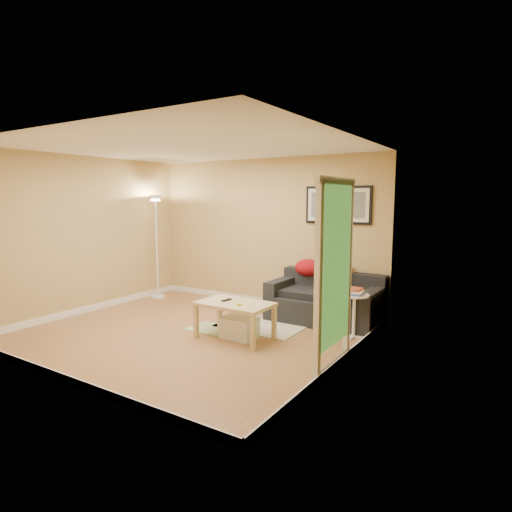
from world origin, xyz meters
name	(u,v)px	position (x,y,z in m)	size (l,w,h in m)	color
floor	(192,333)	(0.00, 0.00, 0.00)	(4.50, 4.50, 0.00)	#9F6844
ceiling	(188,146)	(0.00, 0.00, 2.60)	(4.50, 4.50, 0.00)	white
wall_back	(265,233)	(0.00, 2.00, 1.30)	(4.50, 4.50, 0.00)	tan
wall_front	(56,260)	(0.00, -2.00, 1.30)	(4.50, 4.50, 0.00)	tan
wall_left	(87,235)	(-2.25, 0.00, 1.30)	(4.00, 4.00, 0.00)	tan
wall_right	(344,253)	(2.25, 0.00, 1.30)	(4.00, 4.00, 0.00)	tan
baseboard_back	(264,301)	(0.00, 1.99, 0.05)	(4.50, 0.02, 0.10)	white
baseboard_front	(65,379)	(0.00, -1.99, 0.05)	(4.50, 0.02, 0.10)	white
baseboard_left	(92,308)	(-2.24, 0.00, 0.05)	(0.02, 4.00, 0.10)	white
baseboard_right	(340,361)	(2.24, 0.00, 0.05)	(0.02, 4.00, 0.10)	white
sofa	(325,298)	(1.38, 1.53, 0.38)	(1.70, 0.90, 0.75)	black
red_throw	(309,268)	(0.96, 1.83, 0.77)	(0.48, 0.36, 0.28)	#AE101A
plaid_throw	(339,270)	(1.48, 1.82, 0.78)	(0.42, 0.26, 0.10)	tan
framed_print_left	(321,205)	(1.08, 1.98, 1.80)	(0.50, 0.04, 0.60)	black
framed_print_right	(356,205)	(1.68, 1.98, 1.80)	(0.50, 0.04, 0.60)	black
area_rug	(261,326)	(0.67, 0.80, 0.01)	(1.25, 0.85, 0.01)	beige
green_runner	(212,329)	(0.16, 0.28, 0.01)	(0.70, 0.50, 0.01)	#668C4C
coffee_table	(235,320)	(0.66, 0.14, 0.25)	(1.01, 0.61, 0.50)	#D9B984
remote_control	(227,300)	(0.51, 0.16, 0.51)	(0.05, 0.16, 0.02)	black
tape_roll	(239,304)	(0.81, 0.04, 0.52)	(0.07, 0.07, 0.03)	yellow
storage_bin	(239,328)	(0.71, 0.17, 0.15)	(0.48, 0.35, 0.30)	white
side_table	(354,316)	(2.02, 1.05, 0.30)	(0.40, 0.40, 0.61)	white
book_stack	(355,291)	(2.03, 1.05, 0.65)	(0.20, 0.26, 0.08)	#364FA3
floor_lamp	(157,250)	(-2.00, 1.33, 0.93)	(0.26, 0.26, 1.97)	white
doorway	(334,279)	(2.20, -0.15, 1.02)	(0.12, 1.01, 2.13)	white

